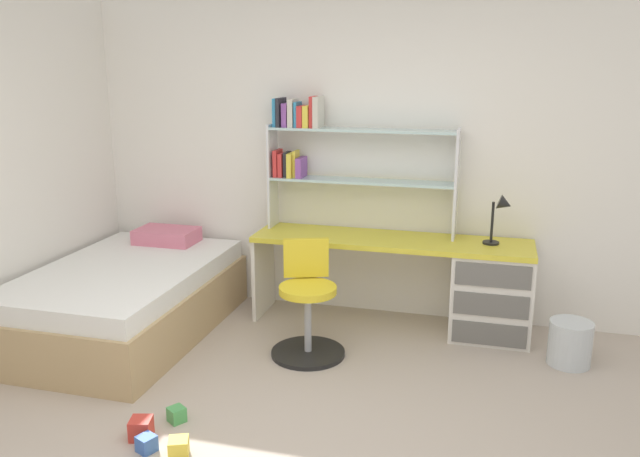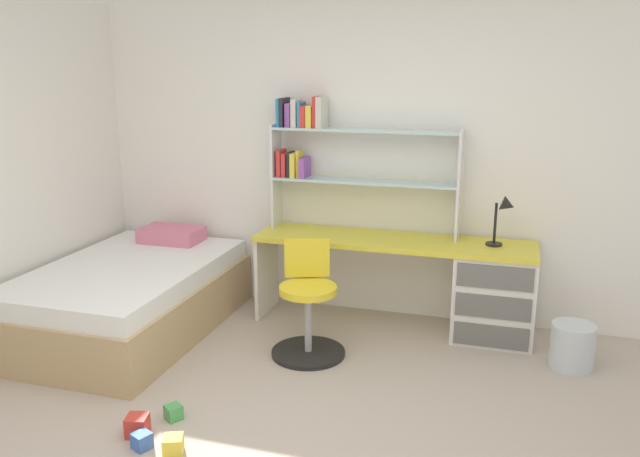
{
  "view_description": "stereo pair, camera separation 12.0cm",
  "coord_description": "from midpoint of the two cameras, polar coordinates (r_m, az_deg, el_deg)",
  "views": [
    {
      "loc": [
        0.93,
        -2.68,
        2.0
      ],
      "look_at": [
        -0.15,
        1.32,
        0.93
      ],
      "focal_mm": 36.25,
      "sensor_mm": 36.0,
      "label": 1
    },
    {
      "loc": [
        1.05,
        -2.64,
        2.0
      ],
      "look_at": [
        -0.15,
        1.32,
        0.93
      ],
      "focal_mm": 36.25,
      "sensor_mm": 36.0,
      "label": 2
    }
  ],
  "objects": [
    {
      "name": "room_shell",
      "position": [
        4.46,
        -12.44,
        4.55
      ],
      "size": [
        5.63,
        5.63,
        2.52
      ],
      "color": "white",
      "rests_on": "ground_plane"
    },
    {
      "name": "swivel_chair",
      "position": [
        4.55,
        -0.31,
        -7.27
      ],
      "size": [
        0.52,
        0.52,
        0.8
      ],
      "color": "black",
      "rests_on": "ground_plane"
    },
    {
      "name": "bed_platform",
      "position": [
        5.14,
        -15.84,
        -5.87
      ],
      "size": [
        1.22,
        1.88,
        0.65
      ],
      "color": "tan",
      "rests_on": "ground_plane"
    },
    {
      "name": "bookshelf_hutch",
      "position": [
        5.05,
        1.92,
        6.99
      ],
      "size": [
        1.47,
        0.22,
        1.05
      ],
      "color": "silver",
      "rests_on": "desk"
    },
    {
      "name": "toy_block_red_1",
      "position": [
        3.84,
        -14.93,
        -16.47
      ],
      "size": [
        0.14,
        0.14,
        0.12
      ],
      "primitive_type": "cube",
      "rotation": [
        0.0,
        0.0,
        0.25
      ],
      "color": "red",
      "rests_on": "ground_plane"
    },
    {
      "name": "toy_block_blue_3",
      "position": [
        3.73,
        -14.51,
        -17.68
      ],
      "size": [
        0.12,
        0.12,
        0.09
      ],
      "primitive_type": "cube",
      "rotation": [
        0.0,
        0.0,
        1.15
      ],
      "color": "#3860B7",
      "rests_on": "ground_plane"
    },
    {
      "name": "desk",
      "position": [
        4.96,
        13.48,
        -4.85
      ],
      "size": [
        2.11,
        0.52,
        0.7
      ],
      "color": "gold",
      "rests_on": "ground_plane"
    },
    {
      "name": "desk_lamp",
      "position": [
        4.81,
        16.67,
        1.32
      ],
      "size": [
        0.2,
        0.16,
        0.38
      ],
      "color": "black",
      "rests_on": "desk"
    },
    {
      "name": "toy_block_yellow_0",
      "position": [
        3.65,
        -11.83,
        -18.21
      ],
      "size": [
        0.13,
        0.13,
        0.1
      ],
      "primitive_type": "cube",
      "rotation": [
        0.0,
        0.0,
        0.38
      ],
      "color": "gold",
      "rests_on": "ground_plane"
    },
    {
      "name": "waste_bin",
      "position": [
        4.74,
        22.06,
        -9.6
      ],
      "size": [
        0.29,
        0.29,
        0.31
      ],
      "primitive_type": "cylinder",
      "color": "silver",
      "rests_on": "ground_plane"
    },
    {
      "name": "toy_block_green_2",
      "position": [
        3.95,
        -11.93,
        -15.6
      ],
      "size": [
        0.12,
        0.12,
        0.09
      ],
      "primitive_type": "cube",
      "rotation": [
        0.0,
        0.0,
        0.99
      ],
      "color": "#479E51",
      "rests_on": "ground_plane"
    }
  ]
}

